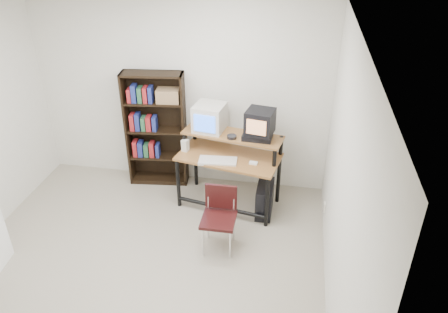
% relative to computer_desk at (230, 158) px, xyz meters
% --- Properties ---
extents(floor, '(4.00, 4.00, 0.01)m').
position_rel_computer_desk_xyz_m(floor, '(-0.76, -1.45, -0.70)').
color(floor, '#A39A87').
rests_on(floor, ground).
extents(ceiling, '(4.00, 4.00, 0.01)m').
position_rel_computer_desk_xyz_m(ceiling, '(-0.76, -1.45, 1.90)').
color(ceiling, white).
rests_on(ceiling, back_wall).
extents(back_wall, '(4.00, 0.01, 2.60)m').
position_rel_computer_desk_xyz_m(back_wall, '(-0.76, 0.55, 0.60)').
color(back_wall, silver).
rests_on(back_wall, floor).
extents(right_wall, '(0.01, 4.00, 2.60)m').
position_rel_computer_desk_xyz_m(right_wall, '(1.24, -1.45, 0.60)').
color(right_wall, silver).
rests_on(right_wall, floor).
extents(computer_desk, '(1.37, 0.86, 0.98)m').
position_rel_computer_desk_xyz_m(computer_desk, '(0.00, 0.00, 0.00)').
color(computer_desk, '#956130').
rests_on(computer_desk, floor).
extents(crt_monitor, '(0.42, 0.43, 0.35)m').
position_rel_computer_desk_xyz_m(crt_monitor, '(-0.29, 0.19, 0.45)').
color(crt_monitor, beige).
rests_on(crt_monitor, computer_desk).
extents(vcr, '(0.37, 0.28, 0.08)m').
position_rel_computer_desk_xyz_m(vcr, '(0.34, 0.04, 0.31)').
color(vcr, black).
rests_on(vcr, computer_desk).
extents(crt_tv, '(0.37, 0.37, 0.31)m').
position_rel_computer_desk_xyz_m(crt_tv, '(0.36, 0.05, 0.51)').
color(crt_tv, black).
rests_on(crt_tv, vcr).
extents(cd_spindle, '(0.15, 0.15, 0.05)m').
position_rel_computer_desk_xyz_m(cd_spindle, '(0.03, -0.01, 0.30)').
color(cd_spindle, '#26262B').
rests_on(cd_spindle, computer_desk).
extents(keyboard, '(0.48, 0.24, 0.03)m').
position_rel_computer_desk_xyz_m(keyboard, '(-0.12, -0.18, 0.04)').
color(keyboard, beige).
rests_on(keyboard, computer_desk).
extents(mousepad, '(0.23, 0.19, 0.01)m').
position_rel_computer_desk_xyz_m(mousepad, '(0.33, -0.17, 0.03)').
color(mousepad, black).
rests_on(mousepad, computer_desk).
extents(mouse, '(0.11, 0.07, 0.03)m').
position_rel_computer_desk_xyz_m(mouse, '(0.32, -0.16, 0.05)').
color(mouse, white).
rests_on(mouse, mousepad).
extents(desk_speaker, '(0.10, 0.10, 0.17)m').
position_rel_computer_desk_xyz_m(desk_speaker, '(-0.58, 0.01, 0.11)').
color(desk_speaker, beige).
rests_on(desk_speaker, computer_desk).
extents(pc_tower, '(0.20, 0.45, 0.42)m').
position_rel_computer_desk_xyz_m(pc_tower, '(0.48, -0.14, -0.49)').
color(pc_tower, black).
rests_on(pc_tower, floor).
extents(school_chair, '(0.38, 0.38, 0.76)m').
position_rel_computer_desk_xyz_m(school_chair, '(0.03, -0.85, -0.23)').
color(school_chair, black).
rests_on(school_chair, floor).
extents(bookshelf, '(0.84, 0.36, 1.63)m').
position_rel_computer_desk_xyz_m(bookshelf, '(-1.09, 0.40, 0.15)').
color(bookshelf, black).
rests_on(bookshelf, floor).
extents(wall_outlet, '(0.02, 0.08, 0.12)m').
position_rel_computer_desk_xyz_m(wall_outlet, '(1.23, -0.30, -0.40)').
color(wall_outlet, beige).
rests_on(wall_outlet, right_wall).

